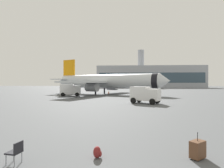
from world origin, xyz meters
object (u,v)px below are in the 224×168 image
object	(u,v)px
airplane_at_gate	(105,81)
gate_chair	(16,151)
traveller_backpack	(97,152)
cargo_van	(145,94)
service_truck	(70,89)
safety_cone_near	(143,93)
rolling_suitcase	(198,149)
safety_cone_mid	(109,92)

from	to	relation	value
airplane_at_gate	gate_chair	bearing A→B (deg)	-89.11
airplane_at_gate	traveller_backpack	world-z (taller)	airplane_at_gate
cargo_van	gate_chair	bearing A→B (deg)	-109.49
service_truck	safety_cone_near	distance (m)	21.02
rolling_suitcase	traveller_backpack	size ratio (longest dim) A/B	2.29
safety_cone_near	gate_chair	bearing A→B (deg)	-102.12
safety_cone_mid	traveller_backpack	bearing A→B (deg)	-86.11
safety_cone_near	cargo_van	bearing A→B (deg)	-95.42
safety_cone_mid	gate_chair	xyz separation A→B (m)	(0.13, -48.30, 0.11)
rolling_suitcase	safety_cone_mid	bearing A→B (deg)	98.89
service_truck	airplane_at_gate	bearing A→B (deg)	40.33
cargo_van	safety_cone_mid	bearing A→B (deg)	106.09
airplane_at_gate	gate_chair	size ratio (longest dim) A/B	39.32
cargo_van	safety_cone_near	distance (m)	25.07
safety_cone_mid	rolling_suitcase	world-z (taller)	rolling_suitcase
airplane_at_gate	safety_cone_mid	bearing A→B (deg)	83.11
service_truck	safety_cone_mid	distance (m)	14.33
traveller_backpack	airplane_at_gate	bearing A→B (deg)	95.03
traveller_backpack	gate_chair	bearing A→B (deg)	-166.44
gate_chair	airplane_at_gate	bearing A→B (deg)	90.89
airplane_at_gate	traveller_backpack	size ratio (longest dim) A/B	70.45
safety_cone_near	rolling_suitcase	world-z (taller)	rolling_suitcase
safety_cone_mid	gate_chair	distance (m)	48.30
service_truck	gate_chair	bearing A→B (deg)	-76.68
cargo_van	rolling_suitcase	size ratio (longest dim) A/B	4.37
service_truck	traveller_backpack	distance (m)	38.07
service_truck	safety_cone_near	size ratio (longest dim) A/B	6.86
service_truck	traveller_backpack	bearing A→B (deg)	-71.87
service_truck	safety_cone_mid	bearing A→B (deg)	52.93
cargo_van	safety_cone_mid	xyz separation A→B (m)	(-7.73, 26.81, -1.06)
service_truck	gate_chair	distance (m)	37.94
airplane_at_gate	traveller_backpack	bearing A→B (deg)	-84.97
safety_cone_mid	rolling_suitcase	size ratio (longest dim) A/B	0.72
airplane_at_gate	safety_cone_mid	world-z (taller)	airplane_at_gate
airplane_at_gate	gate_chair	xyz separation A→B (m)	(0.68, -43.74, -3.16)
service_truck	gate_chair	size ratio (longest dim) A/B	5.93
cargo_van	service_truck	bearing A→B (deg)	136.66
cargo_van	traveller_backpack	distance (m)	21.25
safety_cone_near	rolling_suitcase	size ratio (longest dim) A/B	0.68
service_truck	traveller_backpack	world-z (taller)	service_truck
safety_cone_near	gate_chair	size ratio (longest dim) A/B	0.86
airplane_at_gate	cargo_van	xyz separation A→B (m)	(8.28, -22.26, -2.21)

